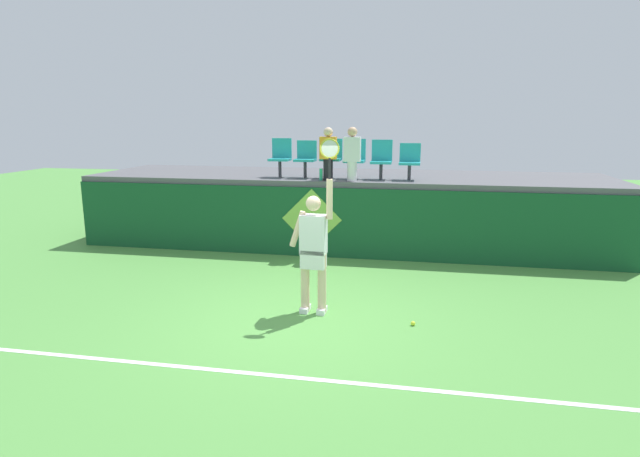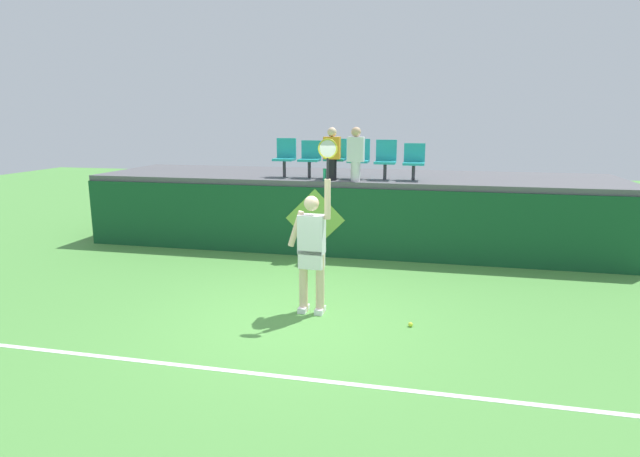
# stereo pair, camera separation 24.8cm
# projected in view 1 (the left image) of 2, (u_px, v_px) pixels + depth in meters

# --- Properties ---
(ground_plane) EXTENTS (40.00, 40.00, 0.00)m
(ground_plane) POSITION_uv_depth(u_px,v_px,m) (299.00, 320.00, 7.52)
(ground_plane) COLOR #519342
(court_back_wall) EXTENTS (11.72, 0.20, 1.47)m
(court_back_wall) POSITION_uv_depth(u_px,v_px,m) (338.00, 223.00, 10.83)
(court_back_wall) COLOR #144C28
(court_back_wall) RESTS_ON ground_plane
(spectator_platform) EXTENTS (11.72, 2.95, 0.12)m
(spectator_platform) POSITION_uv_depth(u_px,v_px,m) (348.00, 177.00, 12.03)
(spectator_platform) COLOR #56565B
(spectator_platform) RESTS_ON court_back_wall
(court_baseline_stripe) EXTENTS (10.55, 0.08, 0.01)m
(court_baseline_stripe) POSITION_uv_depth(u_px,v_px,m) (265.00, 375.00, 5.93)
(court_baseline_stripe) COLOR white
(court_baseline_stripe) RESTS_ON ground_plane
(tennis_player) EXTENTS (0.75, 0.28, 2.60)m
(tennis_player) POSITION_uv_depth(u_px,v_px,m) (314.00, 248.00, 7.64)
(tennis_player) COLOR white
(tennis_player) RESTS_ON ground_plane
(tennis_ball) EXTENTS (0.07, 0.07, 0.07)m
(tennis_ball) POSITION_uv_depth(u_px,v_px,m) (413.00, 323.00, 7.33)
(tennis_ball) COLOR #D1E533
(tennis_ball) RESTS_ON ground_plane
(water_bottle) EXTENTS (0.07, 0.07, 0.25)m
(water_bottle) POSITION_uv_depth(u_px,v_px,m) (321.00, 174.00, 10.89)
(water_bottle) COLOR #26B272
(water_bottle) RESTS_ON spectator_platform
(stadium_chair_0) EXTENTS (0.44, 0.42, 0.85)m
(stadium_chair_0) POSITION_uv_depth(u_px,v_px,m) (281.00, 156.00, 11.43)
(stadium_chair_0) COLOR #38383D
(stadium_chair_0) RESTS_ON spectator_platform
(stadium_chair_1) EXTENTS (0.44, 0.42, 0.80)m
(stadium_chair_1) POSITION_uv_depth(u_px,v_px,m) (306.00, 157.00, 11.33)
(stadium_chair_1) COLOR #38383D
(stadium_chair_1) RESTS_ON spectator_platform
(stadium_chair_2) EXTENTS (0.44, 0.42, 0.85)m
(stadium_chair_2) POSITION_uv_depth(u_px,v_px,m) (331.00, 156.00, 11.22)
(stadium_chair_2) COLOR #38383D
(stadium_chair_2) RESTS_ON spectator_platform
(stadium_chair_3) EXTENTS (0.44, 0.42, 0.85)m
(stadium_chair_3) POSITION_uv_depth(u_px,v_px,m) (355.00, 157.00, 11.13)
(stadium_chair_3) COLOR #38383D
(stadium_chair_3) RESTS_ON spectator_platform
(stadium_chair_4) EXTENTS (0.44, 0.42, 0.83)m
(stadium_chair_4) POSITION_uv_depth(u_px,v_px,m) (381.00, 158.00, 11.03)
(stadium_chair_4) COLOR #38383D
(stadium_chair_4) RESTS_ON spectator_platform
(stadium_chair_5) EXTENTS (0.44, 0.42, 0.76)m
(stadium_chair_5) POSITION_uv_depth(u_px,v_px,m) (410.00, 160.00, 10.92)
(stadium_chair_5) COLOR #38383D
(stadium_chair_5) RESTS_ON spectator_platform
(spectator_0) EXTENTS (0.34, 0.20, 1.11)m
(spectator_0) POSITION_uv_depth(u_px,v_px,m) (352.00, 153.00, 10.68)
(spectator_0) COLOR white
(spectator_0) RESTS_ON spectator_platform
(spectator_1) EXTENTS (0.34, 0.20, 1.10)m
(spectator_1) POSITION_uv_depth(u_px,v_px,m) (328.00, 153.00, 10.81)
(spectator_1) COLOR black
(spectator_1) RESTS_ON spectator_platform
(wall_signage_mount) EXTENTS (1.27, 0.01, 1.45)m
(wall_signage_mount) POSITION_uv_depth(u_px,v_px,m) (312.00, 256.00, 10.98)
(wall_signage_mount) COLOR #144C28
(wall_signage_mount) RESTS_ON ground_plane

